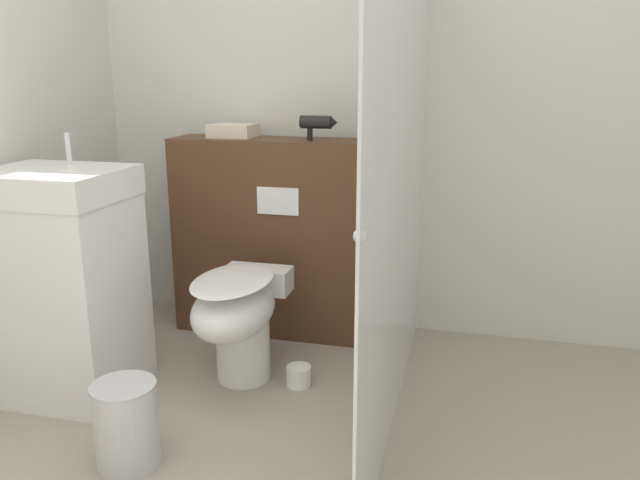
{
  "coord_description": "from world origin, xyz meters",
  "views": [
    {
      "loc": [
        0.7,
        -1.4,
        1.4
      ],
      "look_at": [
        0.06,
        1.15,
        0.69
      ],
      "focal_mm": 35.0,
      "sensor_mm": 36.0,
      "label": 1
    }
  ],
  "objects_px": {
    "toilet": "(238,315)",
    "sink_vanity": "(63,283)",
    "waste_bin": "(126,425)",
    "hair_drier": "(317,123)"
  },
  "relations": [
    {
      "from": "toilet",
      "to": "waste_bin",
      "type": "height_order",
      "value": "toilet"
    },
    {
      "from": "sink_vanity",
      "to": "toilet",
      "type": "bearing_deg",
      "value": 19.2
    },
    {
      "from": "sink_vanity",
      "to": "hair_drier",
      "type": "height_order",
      "value": "hair_drier"
    },
    {
      "from": "toilet",
      "to": "sink_vanity",
      "type": "bearing_deg",
      "value": -160.8
    },
    {
      "from": "sink_vanity",
      "to": "waste_bin",
      "type": "relative_size",
      "value": 3.55
    },
    {
      "from": "waste_bin",
      "to": "hair_drier",
      "type": "bearing_deg",
      "value": 73.49
    },
    {
      "from": "waste_bin",
      "to": "toilet",
      "type": "bearing_deg",
      "value": 76.66
    },
    {
      "from": "toilet",
      "to": "hair_drier",
      "type": "bearing_deg",
      "value": 69.9
    },
    {
      "from": "toilet",
      "to": "sink_vanity",
      "type": "xyz_separation_m",
      "value": [
        -0.72,
        -0.25,
        0.17
      ]
    },
    {
      "from": "toilet",
      "to": "sink_vanity",
      "type": "relative_size",
      "value": 0.58
    }
  ]
}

